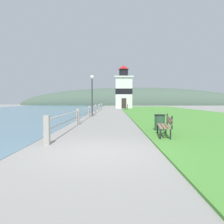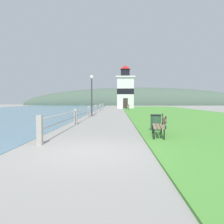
{
  "view_description": "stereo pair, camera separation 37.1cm",
  "coord_description": "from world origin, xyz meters",
  "px_view_note": "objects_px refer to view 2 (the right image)",
  "views": [
    {
      "loc": [
        0.51,
        -6.33,
        1.51
      ],
      "look_at": [
        0.26,
        17.04,
        0.3
      ],
      "focal_mm": 35.0,
      "sensor_mm": 36.0,
      "label": 1
    },
    {
      "loc": [
        0.88,
        -6.33,
        1.51
      ],
      "look_at": [
        0.26,
        17.04,
        0.3
      ],
      "focal_mm": 35.0,
      "sensor_mm": 36.0,
      "label": 2
    }
  ],
  "objects_px": {
    "trash_bin": "(156,123)",
    "lamp_post": "(92,88)",
    "park_bench_midway": "(128,107)",
    "lighthouse": "(125,90)",
    "park_bench_near": "(160,125)"
  },
  "relations": [
    {
      "from": "lighthouse",
      "to": "lamp_post",
      "type": "relative_size",
      "value": 2.13
    },
    {
      "from": "park_bench_midway",
      "to": "trash_bin",
      "type": "bearing_deg",
      "value": 96.21
    },
    {
      "from": "trash_bin",
      "to": "lighthouse",
      "type": "bearing_deg",
      "value": 90.7
    },
    {
      "from": "lamp_post",
      "to": "park_bench_midway",
      "type": "bearing_deg",
      "value": 74.65
    },
    {
      "from": "park_bench_near",
      "to": "lamp_post",
      "type": "relative_size",
      "value": 0.44
    },
    {
      "from": "park_bench_midway",
      "to": "trash_bin",
      "type": "relative_size",
      "value": 2.2
    },
    {
      "from": "park_bench_midway",
      "to": "lighthouse",
      "type": "height_order",
      "value": "lighthouse"
    },
    {
      "from": "lighthouse",
      "to": "trash_bin",
      "type": "relative_size",
      "value": 10.06
    },
    {
      "from": "park_bench_near",
      "to": "lamp_post",
      "type": "bearing_deg",
      "value": -63.18
    },
    {
      "from": "park_bench_near",
      "to": "lamp_post",
      "type": "distance_m",
      "value": 13.06
    },
    {
      "from": "lighthouse",
      "to": "lamp_post",
      "type": "height_order",
      "value": "lighthouse"
    },
    {
      "from": "trash_bin",
      "to": "lamp_post",
      "type": "relative_size",
      "value": 0.21
    },
    {
      "from": "park_bench_near",
      "to": "lighthouse",
      "type": "bearing_deg",
      "value": -82.03
    },
    {
      "from": "trash_bin",
      "to": "lamp_post",
      "type": "distance_m",
      "value": 11.52
    },
    {
      "from": "park_bench_midway",
      "to": "trash_bin",
      "type": "distance_m",
      "value": 25.79
    }
  ]
}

